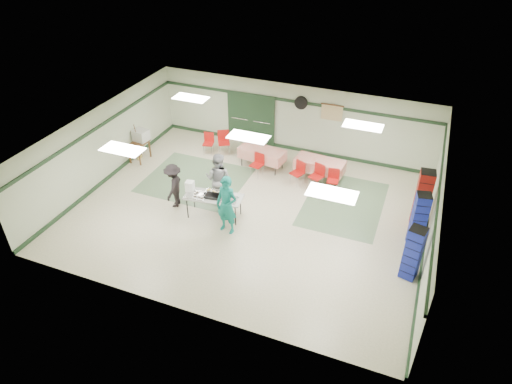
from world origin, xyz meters
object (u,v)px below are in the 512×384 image
at_px(chair_a, 318,174).
at_px(office_printer, 141,135).
at_px(volunteer_teal, 227,205).
at_px(volunteer_grey, 218,179).
at_px(chair_loose_a, 224,140).
at_px(dining_table_a, 320,165).
at_px(chair_d, 258,162).
at_px(crate_stack_red, 422,200).
at_px(broom, 138,141).
at_px(printer_table, 139,145).
at_px(crate_stack_blue_b, 413,253).
at_px(crate_stack_blue_a, 418,221).
at_px(chair_loose_b, 209,141).
at_px(dining_table_b, 262,154).
at_px(serving_table, 214,198).
at_px(chair_b, 299,170).
at_px(volunteer_dark, 174,186).

distance_m(chair_a, office_printer, 6.86).
bearing_deg(office_printer, volunteer_teal, -22.48).
xyz_separation_m(volunteer_grey, chair_loose_a, (-1.27, 3.11, -0.32)).
bearing_deg(volunteer_grey, dining_table_a, -140.52).
xyz_separation_m(chair_d, crate_stack_red, (5.69, -0.98, 0.45)).
distance_m(chair_a, broom, 6.94).
distance_m(volunteer_teal, printer_table, 5.64).
distance_m(chair_loose_a, crate_stack_blue_b, 8.74).
distance_m(crate_stack_blue_a, office_printer, 10.42).
bearing_deg(broom, dining_table_a, 21.52).
height_order(chair_loose_b, broom, broom).
bearing_deg(office_printer, crate_stack_red, 5.29).
height_order(volunteer_grey, chair_a, volunteer_grey).
bearing_deg(dining_table_b, crate_stack_blue_b, -26.37).
relative_size(volunteer_grey, crate_stack_blue_b, 1.12).
height_order(volunteer_teal, chair_a, volunteer_teal).
distance_m(chair_loose_a, office_printer, 3.15).
distance_m(serving_table, chair_b, 3.44).
distance_m(chair_a, printer_table, 6.87).
bearing_deg(dining_table_b, crate_stack_red, -7.08).
relative_size(volunteer_grey, broom, 1.23).
bearing_deg(volunteer_teal, crate_stack_blue_b, 8.62).
bearing_deg(crate_stack_blue_a, office_printer, 171.44).
bearing_deg(chair_loose_b, volunteer_teal, -69.35).
height_order(volunteer_dark, chair_a, volunteer_dark).
bearing_deg(crate_stack_red, dining_table_a, 156.49).
bearing_deg(crate_stack_blue_a, dining_table_a, 144.33).
xyz_separation_m(printer_table, office_printer, (-0.00, 0.22, 0.32)).
distance_m(dining_table_a, chair_loose_a, 4.02).
distance_m(volunteer_grey, dining_table_b, 2.70).
distance_m(serving_table, office_printer, 4.88).
relative_size(serving_table, volunteer_grey, 1.06).
bearing_deg(chair_d, volunteer_dark, -111.55).
bearing_deg(chair_loose_b, serving_table, -73.53).
xyz_separation_m(dining_table_b, office_printer, (-4.55, -1.00, 0.39)).
xyz_separation_m(volunteer_grey, office_printer, (-4.02, 1.63, 0.05)).
relative_size(serving_table, chair_a, 2.12).
relative_size(crate_stack_blue_a, printer_table, 2.11).
distance_m(dining_table_a, chair_a, 0.58).
bearing_deg(crate_stack_red, volunteer_dark, -166.49).
bearing_deg(serving_table, volunteer_dark, 169.57).
bearing_deg(crate_stack_red, chair_b, 166.83).
bearing_deg(chair_loose_b, printer_table, -157.96).
bearing_deg(volunteer_dark, serving_table, 76.27).
bearing_deg(dining_table_b, serving_table, -87.29).
bearing_deg(crate_stack_blue_b, crate_stack_blue_a, 90.00).
distance_m(chair_b, chair_d, 1.54).
xyz_separation_m(volunteer_grey, broom, (-4.10, 1.51, -0.14)).
xyz_separation_m(chair_b, office_printer, (-6.15, -0.43, 0.43)).
height_order(volunteer_grey, crate_stack_red, crate_stack_red).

